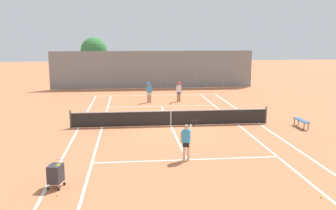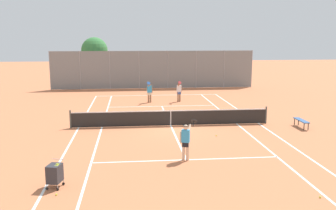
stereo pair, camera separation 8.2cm
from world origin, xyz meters
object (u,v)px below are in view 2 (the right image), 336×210
(loose_tennis_ball_0, at_px, (320,197))
(courtside_bench, at_px, (301,121))
(tree_behind_left, at_px, (94,51))
(loose_tennis_ball_3, at_px, (56,195))
(ball_cart, at_px, (55,173))
(player_far_left, at_px, (150,91))
(loose_tennis_ball_1, at_px, (187,113))
(player_far_right, at_px, (179,91))
(loose_tennis_ball_2, at_px, (216,136))
(tennis_net, at_px, (171,117))
(player_near_side, at_px, (186,140))

(loose_tennis_ball_0, height_order, courtside_bench, courtside_bench)
(tree_behind_left, bearing_deg, courtside_bench, -56.25)
(loose_tennis_ball_3, bearing_deg, ball_cart, 102.81)
(loose_tennis_ball_3, relative_size, tree_behind_left, 0.01)
(ball_cart, relative_size, player_far_left, 0.54)
(loose_tennis_ball_1, relative_size, courtside_bench, 0.04)
(player_far_right, distance_m, loose_tennis_ball_2, 11.01)
(player_far_left, bearing_deg, loose_tennis_ball_3, -103.03)
(loose_tennis_ball_0, bearing_deg, tree_behind_left, 108.49)
(player_far_left, height_order, loose_tennis_ball_3, player_far_left)
(player_far_right, height_order, loose_tennis_ball_3, player_far_right)
(loose_tennis_ball_2, distance_m, tree_behind_left, 24.03)
(tennis_net, distance_m, loose_tennis_ball_2, 3.48)
(player_near_side, relative_size, player_far_left, 1.00)
(ball_cart, relative_size, courtside_bench, 0.64)
(courtside_bench, bearing_deg, loose_tennis_ball_0, -111.66)
(player_far_left, relative_size, courtside_bench, 1.18)
(tree_behind_left, bearing_deg, ball_cart, -87.80)
(loose_tennis_ball_1, bearing_deg, player_far_left, 117.79)
(player_far_left, relative_size, loose_tennis_ball_3, 26.88)
(player_far_left, xyz_separation_m, tree_behind_left, (-5.38, 11.37, 2.80))
(player_near_side, bearing_deg, loose_tennis_ball_0, -47.57)
(loose_tennis_ball_3, distance_m, tree_behind_left, 29.46)
(loose_tennis_ball_0, bearing_deg, player_far_right, 96.89)
(tennis_net, height_order, ball_cart, tennis_net)
(loose_tennis_ball_2, bearing_deg, tree_behind_left, 110.82)
(courtside_bench, bearing_deg, loose_tennis_ball_1, 141.59)
(player_near_side, bearing_deg, loose_tennis_ball_3, -146.91)
(loose_tennis_ball_3, distance_m, courtside_bench, 15.19)
(player_near_side, height_order, loose_tennis_ball_1, player_near_side)
(player_far_left, height_order, tree_behind_left, tree_behind_left)
(player_far_left, bearing_deg, loose_tennis_ball_0, -75.92)
(player_far_left, xyz_separation_m, loose_tennis_ball_0, (4.75, -18.92, -0.89))
(player_near_side, distance_m, player_far_right, 14.83)
(loose_tennis_ball_2, height_order, courtside_bench, courtside_bench)
(player_far_left, height_order, loose_tennis_ball_1, player_far_left)
(player_near_side, bearing_deg, tennis_net, 89.62)
(player_far_right, relative_size, tree_behind_left, 0.34)
(tennis_net, relative_size, loose_tennis_ball_3, 181.82)
(ball_cart, bearing_deg, tree_behind_left, 92.20)
(tennis_net, relative_size, loose_tennis_ball_1, 181.82)
(loose_tennis_ball_0, distance_m, tree_behind_left, 32.15)
(player_near_side, height_order, loose_tennis_ball_3, player_near_side)
(ball_cart, height_order, loose_tennis_ball_3, ball_cart)
(loose_tennis_ball_2, distance_m, courtside_bench, 5.65)
(loose_tennis_ball_1, bearing_deg, tennis_net, -113.61)
(player_near_side, xyz_separation_m, courtside_bench, (7.71, 5.19, -0.52))
(tennis_net, height_order, player_far_right, player_far_right)
(loose_tennis_ball_0, relative_size, loose_tennis_ball_1, 1.00)
(tree_behind_left, bearing_deg, player_far_left, -64.67)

